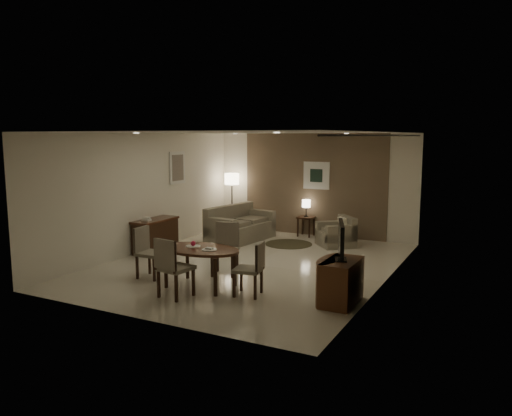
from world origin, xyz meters
The scene contains 31 objects.
room_shell centered at (0.00, 0.40, 1.35)m, with size 5.50×7.00×2.70m.
taupe_accent centered at (0.00, 3.48, 1.35)m, with size 3.96×0.03×2.70m, color brown.
curtain_wall centered at (2.68, 0.00, 1.32)m, with size 0.08×6.70×2.58m, color beige, non-canonical shape.
curtain_rod centered at (2.68, 0.00, 2.64)m, with size 0.03×0.03×6.80m, color black.
art_back_frame centered at (0.10, 3.46, 1.60)m, with size 0.72×0.03×0.72m, color silver.
art_back_canvas centered at (0.10, 3.44, 1.60)m, with size 0.34×0.01×0.34m, color black.
art_left_frame centered at (-2.72, 1.20, 1.85)m, with size 0.03×0.60×0.80m, color silver.
art_left_canvas centered at (-2.71, 1.20, 1.85)m, with size 0.01×0.46×0.64m, color gray.
downlight_nl centered at (-1.40, -1.80, 2.69)m, with size 0.10×0.10×0.01m, color white.
downlight_nr centered at (1.40, -1.80, 2.69)m, with size 0.10×0.10×0.01m, color white.
downlight_fl centered at (-1.40, 1.80, 2.69)m, with size 0.10×0.10×0.01m, color white.
downlight_fr centered at (1.40, 1.80, 2.69)m, with size 0.10×0.10×0.01m, color white.
console_desk centered at (-2.49, 0.00, 0.38)m, with size 0.48×1.20×0.75m, color #4E2519, non-canonical shape.
telephone centered at (-2.49, -0.30, 0.80)m, with size 0.20×0.14×0.09m, color white, non-canonical shape.
tv_cabinet centered at (2.40, -1.50, 0.35)m, with size 0.48×0.90×0.70m, color brown, non-canonical shape.
flat_tv centered at (2.38, -1.50, 1.02)m, with size 0.06×0.88×0.60m, color black, non-canonical shape.
dining_table centered at (-0.06, -1.79, 0.35)m, with size 1.48×0.92×0.69m, color #4E2519, non-canonical shape.
chair_near centered at (-0.12, -2.43, 0.50)m, with size 0.48×0.48×1.00m, color #786C5C, non-canonical shape.
chair_far centered at (-0.08, -0.94, 0.49)m, with size 0.48×0.48×0.98m, color #786C5C, non-canonical shape.
chair_left centered at (-1.20, -1.73, 0.47)m, with size 0.46×0.46×0.95m, color #786C5C, non-canonical shape.
chair_right centered at (0.90, -1.82, 0.45)m, with size 0.44×0.44×0.90m, color #786C5C, non-canonical shape.
plate_a centered at (-0.24, -1.74, 0.70)m, with size 0.26×0.26×0.02m, color white.
plate_b centered at (0.16, -1.84, 0.70)m, with size 0.26×0.26×0.02m, color white.
fruit_apple centered at (-0.24, -1.74, 0.75)m, with size 0.09×0.09×0.09m, color #B91536.
napkin centered at (0.16, -1.84, 0.72)m, with size 0.12×0.08×0.03m, color white.
round_rug centered at (-0.09, 2.12, 0.01)m, with size 1.15×1.15×0.01m, color #433E25.
sofa centered at (-1.35, 1.97, 0.44)m, with size 0.93×1.86×0.88m, color #786C5C, non-canonical shape.
armchair centered at (1.00, 2.45, 0.36)m, with size 0.80×0.76×0.71m, color #786C5C, non-canonical shape.
side_table centered at (-0.09, 3.25, 0.26)m, with size 0.41×0.41×0.52m, color #321C10, non-canonical shape.
table_lamp centered at (-0.09, 3.25, 0.77)m, with size 0.22×0.22×0.50m, color #FFEAC1, non-canonical shape.
floor_lamp centered at (-2.29, 3.14, 0.80)m, with size 0.40×0.40×1.59m, color #FFE5B7, non-canonical shape.
Camera 1 is at (4.71, -8.88, 2.64)m, focal length 35.00 mm.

